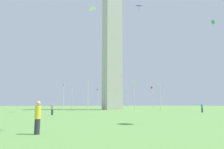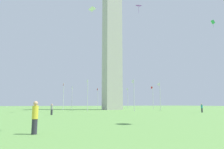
{
  "view_description": "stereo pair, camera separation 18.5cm",
  "coord_description": "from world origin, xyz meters",
  "px_view_note": "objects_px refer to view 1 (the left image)",
  "views": [
    {
      "loc": [
        -55.08,
        21.62,
        1.59
      ],
      "look_at": [
        0.0,
        0.0,
        10.21
      ],
      "focal_mm": 32.64,
      "sensor_mm": 36.0,
      "label": 1
    },
    {
      "loc": [
        -55.15,
        21.45,
        1.59
      ],
      "look_at": [
        0.0,
        0.0,
        10.21
      ],
      "focal_mm": 32.64,
      "sensor_mm": 36.0,
      "label": 2
    }
  ],
  "objects_px": {
    "flagpole_s": "(134,93)",
    "kite_white_diamond": "(92,9)",
    "flagpole_se": "(88,93)",
    "kite_purple_diamond": "(139,6)",
    "obelisk_monument": "(112,38)",
    "kite_green_box": "(213,22)",
    "flagpole_w": "(153,96)",
    "flagpole_n": "(98,97)",
    "person_yellow_shirt": "(38,118)",
    "person_gray_shirt": "(52,109)",
    "flagpole_e": "(63,95)",
    "flagpole_sw": "(160,95)",
    "flagpole_nw": "(128,97)",
    "person_teal_shirt": "(202,108)",
    "flagpole_ne": "(72,96)"
  },
  "relations": [
    {
      "from": "flagpole_nw",
      "to": "person_gray_shirt",
      "type": "bearing_deg",
      "value": 139.6
    },
    {
      "from": "flagpole_sw",
      "to": "kite_purple_diamond",
      "type": "relative_size",
      "value": 3.23
    },
    {
      "from": "flagpole_se",
      "to": "person_yellow_shirt",
      "type": "relative_size",
      "value": 4.13
    },
    {
      "from": "flagpole_e",
      "to": "person_gray_shirt",
      "type": "bearing_deg",
      "value": 168.32
    },
    {
      "from": "obelisk_monument",
      "to": "flagpole_se",
      "type": "relative_size",
      "value": 5.91
    },
    {
      "from": "obelisk_monument",
      "to": "flagpole_n",
      "type": "height_order",
      "value": "obelisk_monument"
    },
    {
      "from": "flagpole_e",
      "to": "person_yellow_shirt",
      "type": "relative_size",
      "value": 4.13
    },
    {
      "from": "person_gray_shirt",
      "to": "kite_purple_diamond",
      "type": "relative_size",
      "value": 0.73
    },
    {
      "from": "kite_white_diamond",
      "to": "flagpole_se",
      "type": "bearing_deg",
      "value": 142.05
    },
    {
      "from": "flagpole_se",
      "to": "flagpole_s",
      "type": "distance_m",
      "value": 10.58
    },
    {
      "from": "kite_green_box",
      "to": "obelisk_monument",
      "type": "bearing_deg",
      "value": 46.09
    },
    {
      "from": "flagpole_ne",
      "to": "flagpole_se",
      "type": "relative_size",
      "value": 1.0
    },
    {
      "from": "kite_purple_diamond",
      "to": "flagpole_w",
      "type": "bearing_deg",
      "value": -44.34
    },
    {
      "from": "flagpole_n",
      "to": "flagpole_e",
      "type": "xyz_separation_m",
      "value": [
        -13.82,
        13.82,
        0.0
      ]
    },
    {
      "from": "flagpole_e",
      "to": "kite_green_box",
      "type": "height_order",
      "value": "kite_green_box"
    },
    {
      "from": "flagpole_e",
      "to": "flagpole_s",
      "type": "relative_size",
      "value": 1.0
    },
    {
      "from": "flagpole_w",
      "to": "kite_white_diamond",
      "type": "height_order",
      "value": "kite_white_diamond"
    },
    {
      "from": "flagpole_sw",
      "to": "kite_green_box",
      "type": "relative_size",
      "value": 3.69
    },
    {
      "from": "flagpole_e",
      "to": "person_yellow_shirt",
      "type": "bearing_deg",
      "value": 170.25
    },
    {
      "from": "flagpole_n",
      "to": "person_teal_shirt",
      "type": "height_order",
      "value": "flagpole_n"
    },
    {
      "from": "flagpole_sw",
      "to": "person_teal_shirt",
      "type": "relative_size",
      "value": 4.3
    },
    {
      "from": "flagpole_nw",
      "to": "kite_white_diamond",
      "type": "height_order",
      "value": "kite_white_diamond"
    },
    {
      "from": "flagpole_sw",
      "to": "person_gray_shirt",
      "type": "height_order",
      "value": "flagpole_sw"
    },
    {
      "from": "person_yellow_shirt",
      "to": "kite_purple_diamond",
      "type": "xyz_separation_m",
      "value": [
        32.7,
        -24.7,
        26.44
      ]
    },
    {
      "from": "person_gray_shirt",
      "to": "kite_purple_diamond",
      "type": "distance_m",
      "value": 36.93
    },
    {
      "from": "flagpole_se",
      "to": "kite_purple_diamond",
      "type": "distance_m",
      "value": 26.8
    },
    {
      "from": "flagpole_w",
      "to": "kite_green_box",
      "type": "bearing_deg",
      "value": -162.66
    },
    {
      "from": "obelisk_monument",
      "to": "kite_white_diamond",
      "type": "distance_m",
      "value": 12.45
    },
    {
      "from": "flagpole_e",
      "to": "person_teal_shirt",
      "type": "xyz_separation_m",
      "value": [
        -24.61,
        -22.81,
        -3.17
      ]
    },
    {
      "from": "person_yellow_shirt",
      "to": "person_gray_shirt",
      "type": "height_order",
      "value": "person_yellow_shirt"
    },
    {
      "from": "obelisk_monument",
      "to": "kite_green_box",
      "type": "relative_size",
      "value": 21.79
    },
    {
      "from": "person_gray_shirt",
      "to": "kite_purple_diamond",
      "type": "bearing_deg",
      "value": -9.92
    },
    {
      "from": "flagpole_s",
      "to": "flagpole_sw",
      "type": "relative_size",
      "value": 1.0
    },
    {
      "from": "flagpole_nw",
      "to": "person_gray_shirt",
      "type": "xyz_separation_m",
      "value": [
        -33.49,
        28.5,
        -3.2
      ]
    },
    {
      "from": "flagpole_n",
      "to": "flagpole_s",
      "type": "distance_m",
      "value": 27.65
    },
    {
      "from": "flagpole_se",
      "to": "kite_white_diamond",
      "type": "bearing_deg",
      "value": -37.95
    },
    {
      "from": "flagpole_s",
      "to": "flagpole_nw",
      "type": "height_order",
      "value": "same"
    },
    {
      "from": "flagpole_s",
      "to": "kite_white_diamond",
      "type": "bearing_deg",
      "value": 56.78
    },
    {
      "from": "flagpole_se",
      "to": "flagpole_sw",
      "type": "xyz_separation_m",
      "value": [
        -0.0,
        -19.55,
        0.0
      ]
    },
    {
      "from": "flagpole_se",
      "to": "kite_green_box",
      "type": "distance_m",
      "value": 35.85
    },
    {
      "from": "flagpole_w",
      "to": "person_gray_shirt",
      "type": "xyz_separation_m",
      "value": [
        -23.71,
        32.55,
        -3.2
      ]
    },
    {
      "from": "flagpole_w",
      "to": "person_gray_shirt",
      "type": "bearing_deg",
      "value": 126.08
    },
    {
      "from": "flagpole_w",
      "to": "kite_purple_diamond",
      "type": "bearing_deg",
      "value": 135.66
    },
    {
      "from": "obelisk_monument",
      "to": "flagpole_n",
      "type": "xyz_separation_m",
      "value": [
        13.89,
        0.0,
        -17.44
      ]
    },
    {
      "from": "flagpole_s",
      "to": "kite_green_box",
      "type": "xyz_separation_m",
      "value": [
        -5.3,
        -19.79,
        17.99
      ]
    },
    {
      "from": "kite_green_box",
      "to": "kite_white_diamond",
      "type": "xyz_separation_m",
      "value": [
        10.9,
        28.35,
        3.35
      ]
    },
    {
      "from": "flagpole_e",
      "to": "flagpole_se",
      "type": "relative_size",
      "value": 1.0
    },
    {
      "from": "flagpole_nw",
      "to": "person_gray_shirt",
      "type": "height_order",
      "value": "flagpole_nw"
    },
    {
      "from": "kite_purple_diamond",
      "to": "kite_green_box",
      "type": "bearing_deg",
      "value": -117.4
    },
    {
      "from": "flagpole_se",
      "to": "person_yellow_shirt",
      "type": "bearing_deg",
      "value": 161.09
    }
  ]
}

